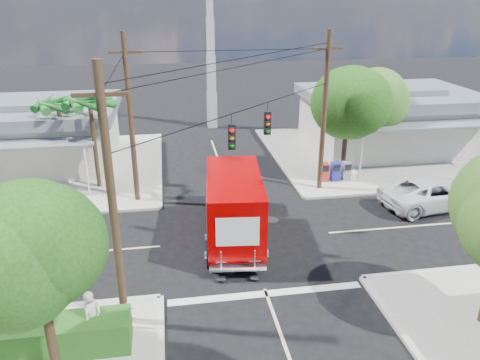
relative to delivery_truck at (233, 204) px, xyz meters
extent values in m
plane|color=black|center=(0.56, -0.40, -1.68)|extent=(120.00, 120.00, 0.00)
cube|color=#A19C92|center=(11.56, 10.60, -1.61)|extent=(14.00, 14.00, 0.14)
cube|color=beige|center=(4.56, 10.60, -1.61)|extent=(0.25, 14.00, 0.14)
cube|color=beige|center=(11.56, 3.60, -1.61)|extent=(14.00, 0.25, 0.14)
cube|color=#A19C92|center=(-10.44, 10.60, -1.61)|extent=(14.00, 14.00, 0.14)
cube|color=beige|center=(-3.44, 10.60, -1.61)|extent=(0.25, 14.00, 0.14)
cube|color=beige|center=(-10.44, 3.60, -1.61)|extent=(14.00, 0.25, 0.14)
cube|color=beige|center=(0.56, 9.60, -1.68)|extent=(0.12, 12.00, 0.01)
cube|color=beige|center=(10.56, -0.40, -1.68)|extent=(12.00, 0.12, 0.01)
cube|color=beige|center=(-9.44, -0.40, -1.68)|extent=(12.00, 0.12, 0.01)
cube|color=silver|center=(0.56, -4.70, -1.68)|extent=(7.50, 0.40, 0.01)
cube|color=beige|center=(13.06, 11.60, 0.16)|extent=(11.00, 8.00, 3.40)
cube|color=slate|center=(13.06, 11.60, 2.21)|extent=(11.80, 8.80, 0.70)
cube|color=slate|center=(13.06, 11.60, 2.71)|extent=(6.05, 4.40, 0.50)
cube|color=slate|center=(13.06, 6.70, 1.36)|extent=(9.90, 1.80, 0.15)
cylinder|color=silver|center=(8.66, 5.90, -0.09)|extent=(0.12, 0.12, 2.90)
cube|color=beige|center=(-11.44, 12.10, 0.06)|extent=(10.00, 8.00, 3.20)
cube|color=slate|center=(-11.44, 12.10, 2.01)|extent=(10.80, 8.80, 0.70)
cube|color=slate|center=(-11.44, 12.10, 2.51)|extent=(5.50, 4.40, 0.50)
cube|color=slate|center=(-11.44, 7.20, 1.16)|extent=(9.00, 1.80, 0.15)
cylinder|color=silver|center=(-7.44, 6.40, -0.19)|extent=(0.12, 0.12, 2.70)
cube|color=silver|center=(1.06, 19.60, -0.18)|extent=(0.80, 0.80, 3.00)
cube|color=silver|center=(1.06, 19.60, 2.82)|extent=(0.70, 0.70, 3.00)
cube|color=silver|center=(1.06, 19.60, 5.82)|extent=(0.60, 0.60, 3.00)
cylinder|color=#422D1C|center=(-6.44, -7.90, 0.31)|extent=(0.28, 0.28, 3.71)
sphere|color=#14460E|center=(-6.44, -7.90, 2.63)|extent=(3.71, 3.71, 3.71)
sphere|color=#14460E|center=(-6.84, -7.70, 2.87)|extent=(3.02, 3.02, 3.02)
sphere|color=#14460E|center=(-6.09, -8.20, 2.52)|extent=(3.25, 3.25, 3.25)
cylinder|color=#422D1C|center=(7.76, 6.40, 0.51)|extent=(0.28, 0.28, 4.10)
sphere|color=#14460E|center=(7.76, 6.40, 3.07)|extent=(4.10, 4.10, 4.10)
sphere|color=#14460E|center=(7.36, 6.60, 3.32)|extent=(3.33, 3.33, 3.33)
sphere|color=#14460E|center=(8.11, 6.10, 2.94)|extent=(3.58, 3.58, 3.58)
cylinder|color=#422D1C|center=(10.36, 8.60, 0.25)|extent=(0.28, 0.28, 3.58)
sphere|color=#386A1D|center=(10.36, 8.60, 2.49)|extent=(3.58, 3.58, 3.58)
sphere|color=#386A1D|center=(9.96, 8.80, 2.71)|extent=(2.91, 2.91, 2.91)
sphere|color=#386A1D|center=(10.71, 8.30, 2.38)|extent=(3.14, 3.14, 3.14)
cylinder|color=#422D1C|center=(-6.94, 7.10, 0.96)|extent=(0.24, 0.24, 5.00)
cone|color=#206E23|center=(-6.04, 7.10, 3.56)|extent=(0.50, 2.06, 0.98)
cone|color=#206E23|center=(-6.38, 7.80, 3.56)|extent=(1.92, 1.68, 0.98)
cone|color=#206E23|center=(-7.14, 7.98, 3.56)|extent=(2.12, 0.95, 0.98)
cone|color=#206E23|center=(-7.75, 7.49, 3.56)|extent=(1.34, 2.07, 0.98)
cone|color=#206E23|center=(-7.75, 6.71, 3.56)|extent=(1.34, 2.07, 0.98)
cone|color=#206E23|center=(-7.14, 6.22, 3.56)|extent=(2.12, 0.95, 0.98)
cone|color=#206E23|center=(-6.38, 6.40, 3.56)|extent=(1.92, 1.68, 0.98)
cylinder|color=#422D1C|center=(-8.94, 8.60, 0.76)|extent=(0.24, 0.24, 4.60)
cone|color=#206E23|center=(-8.04, 8.60, 3.16)|extent=(0.50, 2.06, 0.98)
cone|color=#206E23|center=(-8.38, 9.30, 3.16)|extent=(1.92, 1.68, 0.98)
cone|color=#206E23|center=(-9.14, 9.48, 3.16)|extent=(2.12, 0.95, 0.98)
cone|color=#206E23|center=(-9.75, 8.99, 3.16)|extent=(1.34, 2.07, 0.98)
cone|color=#206E23|center=(-9.75, 8.21, 3.16)|extent=(1.34, 2.07, 0.98)
cone|color=#206E23|center=(-9.14, 7.72, 3.16)|extent=(2.12, 0.95, 0.98)
cone|color=#206E23|center=(-8.38, 7.90, 3.16)|extent=(1.92, 1.68, 0.98)
cylinder|color=#473321|center=(-4.64, -5.60, 2.82)|extent=(0.28, 0.28, 9.00)
cube|color=#473321|center=(-4.64, -5.60, 6.32)|extent=(1.60, 0.12, 0.12)
cylinder|color=#473321|center=(5.76, 4.80, 2.82)|extent=(0.28, 0.28, 9.00)
cube|color=#473321|center=(5.76, 4.80, 6.32)|extent=(1.60, 0.12, 0.12)
cylinder|color=#473321|center=(-4.64, 4.80, 2.82)|extent=(0.28, 0.28, 9.00)
cube|color=#473321|center=(-4.64, 4.80, 6.32)|extent=(1.60, 0.12, 0.12)
cylinder|color=black|center=(0.56, -0.40, 4.52)|extent=(10.43, 10.43, 0.04)
cube|color=black|center=(-0.24, -1.20, 3.57)|extent=(0.30, 0.24, 1.05)
sphere|color=red|center=(-0.24, -1.34, 3.90)|extent=(0.20, 0.20, 0.20)
cube|color=black|center=(1.66, 0.70, 3.57)|extent=(0.30, 0.24, 1.05)
sphere|color=red|center=(1.66, 0.56, 3.90)|extent=(0.20, 0.20, 0.20)
cube|color=silver|center=(-7.24, -6.00, -1.19)|extent=(5.94, 0.05, 0.08)
cube|color=silver|center=(-7.24, -6.00, -0.79)|extent=(5.94, 0.05, 0.08)
cube|color=silver|center=(-4.44, -6.00, -1.04)|extent=(0.09, 0.06, 1.00)
cube|color=#1F4E16|center=(-7.44, -6.80, -0.99)|extent=(6.20, 1.20, 1.10)
cube|color=red|center=(6.36, 5.80, -0.99)|extent=(0.50, 0.50, 1.10)
cube|color=#2025A5|center=(7.06, 5.80, -0.99)|extent=(0.50, 0.50, 1.10)
cube|color=slate|center=(7.76, 5.80, -0.99)|extent=(0.50, 0.50, 1.10)
cube|color=black|center=(0.02, 0.15, -1.16)|extent=(2.90, 7.56, 0.24)
cube|color=#AB0000|center=(0.30, 3.02, -0.40)|extent=(2.42, 1.83, 2.08)
cube|color=black|center=(0.37, 3.68, -0.03)|extent=(2.00, 0.43, 0.90)
cube|color=silver|center=(0.39, 3.87, -1.07)|extent=(2.18, 0.33, 0.33)
cube|color=#AB0000|center=(-0.07, -0.70, 0.26)|extent=(2.90, 5.70, 2.74)
cube|color=white|center=(1.12, -0.82, 0.40)|extent=(0.36, 3.39, 1.23)
cube|color=white|center=(-1.27, -0.58, 0.40)|extent=(0.36, 3.39, 1.23)
cube|color=white|center=(-0.35, -3.45, 0.40)|extent=(1.70, 0.19, 1.23)
cube|color=silver|center=(-0.36, -3.57, -1.16)|extent=(2.28, 0.46, 0.17)
cube|color=silver|center=(-1.03, -3.62, -0.78)|extent=(0.43, 0.10, 0.95)
cube|color=silver|center=(0.29, -3.76, -0.78)|extent=(0.43, 0.10, 0.95)
cylinder|color=black|center=(-0.79, 2.99, -1.16)|extent=(0.41, 1.07, 1.04)
cylinder|color=black|center=(1.37, 2.77, -1.16)|extent=(0.41, 1.07, 1.04)
cylinder|color=black|center=(-1.34, -2.47, -1.16)|extent=(0.41, 1.07, 1.04)
cylinder|color=black|center=(0.82, -2.69, -1.16)|extent=(0.41, 1.07, 1.04)
imported|color=silver|center=(10.98, 1.58, -0.89)|extent=(6.00, 3.34, 1.59)
imported|color=beige|center=(-5.51, -6.60, -0.58)|extent=(0.76, 0.84, 1.93)
camera|label=1|loc=(-2.82, -19.32, 9.00)|focal=35.00mm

